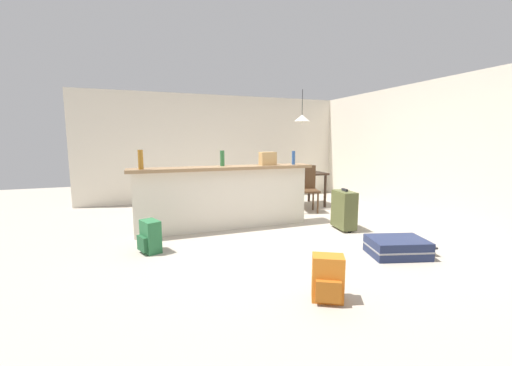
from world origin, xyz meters
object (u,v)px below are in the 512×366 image
Objects in this scene: bottle_amber at (141,160)px; dining_table at (298,177)px; bottle_green at (222,158)px; bottle_blue at (293,158)px; pendant_lamp at (302,118)px; grocery_bag at (268,159)px; dining_chair_near_partition at (307,186)px; backpack_green at (150,237)px; backpack_orange at (328,279)px; suitcase_flat_navy at (397,247)px; suitcase_upright_olive at (344,209)px.

bottle_amber reaches higher than dining_table.
bottle_blue is at bearing -5.63° from bottle_green.
bottle_blue is at bearing -123.65° from pendant_lamp.
bottle_blue is 0.90× the size of grocery_bag.
bottle_green is at bearing -162.79° from dining_chair_near_partition.
dining_chair_near_partition reaches higher than backpack_green.
suitcase_flat_navy is at bearing 24.16° from backpack_orange.
bottle_blue reaches higher than dining_chair_near_partition.
suitcase_upright_olive is at bearing -93.82° from dining_chair_near_partition.
bottle_green is 0.60× the size of backpack_orange.
bottle_amber is 3.66m from suitcase_flat_navy.
dining_table is 1.24× the size of suitcase_flat_navy.
bottle_amber reaches higher than backpack_orange.
dining_chair_near_partition is at bearing 17.21° from bottle_green.
bottle_amber reaches higher than suitcase_flat_navy.
backpack_orange is at bearing -114.97° from pendant_lamp.
backpack_green is at bearing -164.28° from bottle_blue.
bottle_green reaches higher than suitcase_upright_olive.
pendant_lamp is at bearing 84.40° from suitcase_flat_navy.
dining_table is 0.55m from dining_chair_near_partition.
dining_chair_near_partition is at bearing 13.38° from bottle_amber.
grocery_bag reaches higher than backpack_green.
dining_table is at bearing 59.04° from bottle_blue.
bottle_green is 0.37× the size of suitcase_upright_olive.
pendant_lamp reaches higher than dining_chair_near_partition.
bottle_blue is 0.21× the size of dining_table.
dining_table is at bearing 66.02° from backpack_orange.
grocery_bag is 2.26m from backpack_green.
bottle_green is (1.24, 0.16, -0.02)m from bottle_amber.
bottle_amber is 2.46m from bottle_blue.
dining_chair_near_partition is 1.05× the size of suitcase_flat_navy.
bottle_amber is at bearing 121.52° from backpack_orange.
bottle_blue is 1.66m from pendant_lamp.
grocery_bag reaches higher than dining_table.
backpack_green is at bearing -159.63° from grocery_bag.
bottle_green is 0.28× the size of suitcase_flat_navy.
pendant_lamp is at bearing 42.83° from grocery_bag.
backpack_orange is (0.29, -2.65, -0.95)m from bottle_green.
backpack_orange is at bearing -100.39° from grocery_bag.
bottle_green reaches higher than dining_table.
suitcase_upright_olive is (1.81, -0.79, -0.82)m from bottle_green.
suitcase_flat_navy is (1.73, -2.00, -1.04)m from bottle_green.
dining_chair_near_partition is at bearing 24.22° from backpack_green.
bottle_green is at bearing -151.45° from pendant_lamp.
bottle_amber reaches higher than grocery_bag.
grocery_bag is at bearing -5.69° from bottle_green.
bottle_amber is 1.21× the size of bottle_blue.
dining_table is 1.55× the size of pendant_lamp.
dining_chair_near_partition is 1.39× the size of suitcase_upright_olive.
backpack_green is (-3.14, -1.92, -0.44)m from dining_table.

